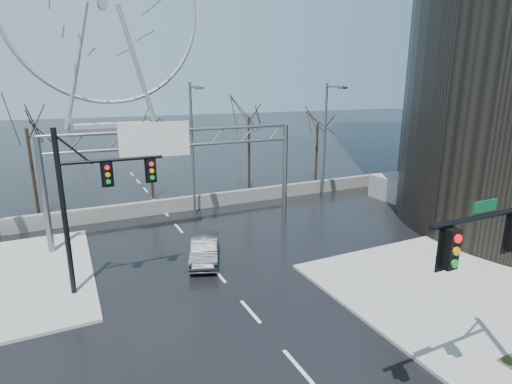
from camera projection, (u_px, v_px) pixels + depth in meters
ground at (298, 366)px, 14.29m from camera, size 260.00×260.00×0.00m
sidewalk_right_ext at (445, 283)px, 20.22m from camera, size 12.00×10.00×0.15m
barrier_wall at (165, 206)px, 31.54m from camera, size 52.00×0.50×1.10m
signal_mast_far at (89, 196)px, 18.37m from camera, size 4.72×0.41×8.00m
sign_gantry at (173, 159)px, 25.81m from camera, size 16.36×0.40×7.60m
streetlight_mid at (193, 140)px, 29.42m from camera, size 0.50×2.55×10.00m
streetlight_right at (327, 132)px, 34.48m from camera, size 0.50×2.55×10.00m
tree_left at (28, 139)px, 29.40m from camera, size 3.75×3.75×7.50m
tree_center at (149, 141)px, 34.27m from camera, size 3.25×3.25×6.50m
tree_right at (249, 125)px, 36.93m from camera, size 3.90×3.90×7.80m
tree_far_right at (318, 130)px, 40.94m from camera, size 3.40×3.40×6.80m
ferris_wheel at (103, 13)px, 92.33m from camera, size 45.00×6.00×50.91m
car at (205, 249)px, 22.78m from camera, size 2.95×4.59×1.43m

